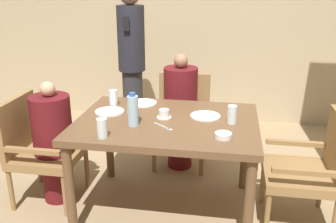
% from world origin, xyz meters
% --- Properties ---
extents(ground_plane, '(16.00, 16.00, 0.00)m').
position_xyz_m(ground_plane, '(0.00, 0.00, 0.00)').
color(ground_plane, '#9E8460').
extents(wall_back, '(8.00, 0.06, 2.80)m').
position_xyz_m(wall_back, '(0.00, 2.21, 1.40)').
color(wall_back, tan).
rests_on(wall_back, ground_plane).
extents(dining_table, '(1.36, 1.01, 0.78)m').
position_xyz_m(dining_table, '(0.00, 0.00, 0.68)').
color(dining_table, brown).
rests_on(dining_table, ground_plane).
extents(chair_left_side, '(0.53, 0.52, 0.88)m').
position_xyz_m(chair_left_side, '(-1.08, 0.00, 0.48)').
color(chair_left_side, olive).
rests_on(chair_left_side, ground_plane).
extents(diner_in_left_chair, '(0.32, 0.32, 1.03)m').
position_xyz_m(diner_in_left_chair, '(-0.94, 0.00, 0.53)').
color(diner_in_left_chair, '#5B1419').
rests_on(diner_in_left_chair, ground_plane).
extents(chair_far_side, '(0.52, 0.53, 0.88)m').
position_xyz_m(chair_far_side, '(0.00, 0.91, 0.48)').
color(chair_far_side, olive).
rests_on(chair_far_side, ground_plane).
extents(diner_in_far_chair, '(0.32, 0.32, 1.14)m').
position_xyz_m(diner_in_far_chair, '(-0.00, 0.76, 0.58)').
color(diner_in_far_chair, '#5B1419').
rests_on(diner_in_far_chair, ground_plane).
extents(chair_right_side, '(0.53, 0.52, 0.88)m').
position_xyz_m(chair_right_side, '(1.08, 0.00, 0.48)').
color(chair_right_side, olive).
rests_on(chair_right_side, ground_plane).
extents(standing_host, '(0.30, 0.33, 1.75)m').
position_xyz_m(standing_host, '(-0.63, 1.36, 0.94)').
color(standing_host, '#2D2D33').
rests_on(standing_host, ground_plane).
extents(plate_main_left, '(0.23, 0.23, 0.01)m').
position_xyz_m(plate_main_left, '(0.28, 0.12, 0.78)').
color(plate_main_left, white).
rests_on(plate_main_left, dining_table).
extents(plate_main_right, '(0.23, 0.23, 0.01)m').
position_xyz_m(plate_main_right, '(-0.27, 0.35, 0.78)').
color(plate_main_right, white).
rests_on(plate_main_right, dining_table).
extents(plate_dessert_center, '(0.23, 0.23, 0.01)m').
position_xyz_m(plate_dessert_center, '(-0.48, 0.10, 0.78)').
color(plate_dessert_center, white).
rests_on(plate_dessert_center, dining_table).
extents(teacup_with_saucer, '(0.11, 0.11, 0.07)m').
position_xyz_m(teacup_with_saucer, '(-0.03, 0.04, 0.81)').
color(teacup_with_saucer, white).
rests_on(teacup_with_saucer, dining_table).
extents(bowl_small, '(0.11, 0.11, 0.04)m').
position_xyz_m(bowl_small, '(0.43, -0.27, 0.79)').
color(bowl_small, white).
rests_on(bowl_small, dining_table).
extents(water_bottle, '(0.08, 0.08, 0.25)m').
position_xyz_m(water_bottle, '(-0.22, -0.15, 0.89)').
color(water_bottle, '#A3C6DB').
rests_on(water_bottle, dining_table).
extents(glass_tall_near, '(0.07, 0.07, 0.13)m').
position_xyz_m(glass_tall_near, '(-0.37, -0.40, 0.84)').
color(glass_tall_near, silver).
rests_on(glass_tall_near, dining_table).
extents(glass_tall_mid, '(0.07, 0.07, 0.13)m').
position_xyz_m(glass_tall_mid, '(0.48, 0.02, 0.84)').
color(glass_tall_mid, silver).
rests_on(glass_tall_mid, dining_table).
extents(glass_tall_far, '(0.07, 0.07, 0.13)m').
position_xyz_m(glass_tall_far, '(-0.50, 0.26, 0.84)').
color(glass_tall_far, silver).
rests_on(glass_tall_far, dining_table).
extents(salt_shaker, '(0.03, 0.03, 0.08)m').
position_xyz_m(salt_shaker, '(-0.27, -0.01, 0.81)').
color(salt_shaker, white).
rests_on(salt_shaker, dining_table).
extents(pepper_shaker, '(0.03, 0.03, 0.07)m').
position_xyz_m(pepper_shaker, '(-0.23, -0.01, 0.81)').
color(pepper_shaker, '#4C3D2D').
rests_on(pepper_shaker, dining_table).
extents(fork_beside_plate, '(0.16, 0.13, 0.00)m').
position_xyz_m(fork_beside_plate, '(0.01, -0.15, 0.78)').
color(fork_beside_plate, silver).
rests_on(fork_beside_plate, dining_table).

